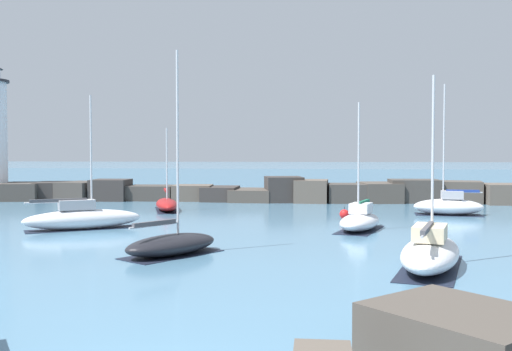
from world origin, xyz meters
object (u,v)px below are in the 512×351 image
(sailboat_moored_4, at_px, (360,220))
(mooring_buoy_orange_near, at_px, (344,214))
(sailboat_moored_0, at_px, (430,252))
(sailboat_moored_5, at_px, (167,204))
(sailboat_moored_6, at_px, (172,244))
(sailboat_moored_1, at_px, (82,218))
(sailboat_moored_3, at_px, (449,206))

(sailboat_moored_4, xyz_separation_m, mooring_buoy_orange_near, (-0.68, 6.17, -0.28))
(sailboat_moored_0, relative_size, sailboat_moored_5, 1.18)
(sailboat_moored_6, xyz_separation_m, mooring_buoy_orange_near, (9.16, 16.16, -0.19))
(sailboat_moored_1, xyz_separation_m, mooring_buoy_orange_near, (17.31, 7.63, -0.38))
(sailboat_moored_6, bearing_deg, sailboat_moored_1, 133.69)
(sailboat_moored_0, xyz_separation_m, sailboat_moored_1, (-20.08, 10.54, 0.02))
(sailboat_moored_3, bearing_deg, mooring_buoy_orange_near, -156.52)
(mooring_buoy_orange_near, bearing_deg, sailboat_moored_6, -119.55)
(sailboat_moored_1, height_order, sailboat_moored_6, sailboat_moored_6)
(sailboat_moored_5, bearing_deg, sailboat_moored_4, -35.14)
(sailboat_moored_0, xyz_separation_m, sailboat_moored_4, (-2.09, 12.00, -0.08))
(sailboat_moored_1, bearing_deg, sailboat_moored_4, 4.64)
(sailboat_moored_3, bearing_deg, sailboat_moored_5, 177.10)
(sailboat_moored_5, distance_m, sailboat_moored_6, 21.83)
(sailboat_moored_5, bearing_deg, sailboat_moored_3, -2.90)
(sailboat_moored_6, bearing_deg, mooring_buoy_orange_near, 60.45)
(sailboat_moored_1, height_order, sailboat_moored_4, sailboat_moored_1)
(sailboat_moored_1, distance_m, mooring_buoy_orange_near, 18.92)
(sailboat_moored_4, distance_m, sailboat_moored_5, 19.18)
(sailboat_moored_3, height_order, sailboat_moored_6, sailboat_moored_3)
(sailboat_moored_3, height_order, sailboat_moored_5, sailboat_moored_3)
(mooring_buoy_orange_near, bearing_deg, sailboat_moored_4, -83.74)
(sailboat_moored_3, relative_size, sailboat_moored_6, 1.05)
(sailboat_moored_5, xyz_separation_m, sailboat_moored_6, (5.84, -21.03, 0.01))
(sailboat_moored_0, distance_m, sailboat_moored_6, 12.10)
(sailboat_moored_4, relative_size, sailboat_moored_6, 0.82)
(sailboat_moored_1, height_order, sailboat_moored_5, sailboat_moored_1)
(sailboat_moored_1, height_order, sailboat_moored_3, sailboat_moored_3)
(sailboat_moored_4, bearing_deg, sailboat_moored_5, 144.86)
(sailboat_moored_3, height_order, mooring_buoy_orange_near, sailboat_moored_3)
(sailboat_moored_4, height_order, sailboat_moored_6, sailboat_moored_6)
(sailboat_moored_0, height_order, sailboat_moored_4, sailboat_moored_0)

